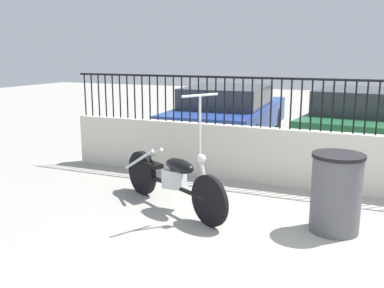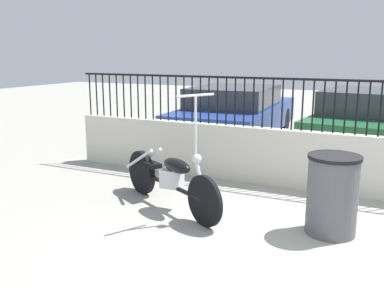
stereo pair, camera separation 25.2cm
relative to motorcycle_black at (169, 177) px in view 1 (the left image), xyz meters
The scene contains 7 objects.
ground_plane 2.31m from the motorcycle_black, 17.61° to the right, with size 40.00×40.00×0.00m, color gray.
low_wall 2.67m from the motorcycle_black, 35.63° to the left, with size 9.40×0.18×0.88m.
fence_railing 2.84m from the motorcycle_black, 35.63° to the left, with size 9.40×0.04×0.77m.
motorcycle_black is the anchor object (origin of this frame).
trash_bin 2.10m from the motorcycle_black, ahead, with size 0.58×0.58×0.91m.
car_blue 4.58m from the motorcycle_black, 98.40° to the left, with size 2.08×4.62×1.27m.
car_green 4.91m from the motorcycle_black, 63.26° to the left, with size 2.21×4.21×1.31m.
Camera 1 is at (0.25, -4.17, 2.01)m, focal length 40.00 mm.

